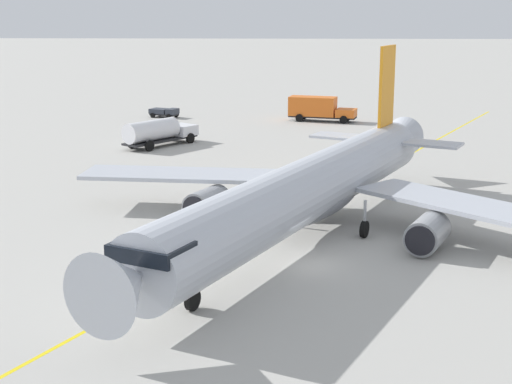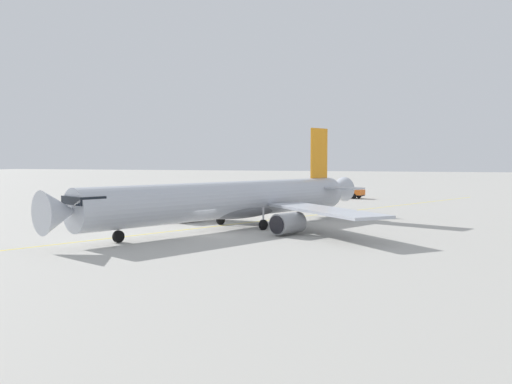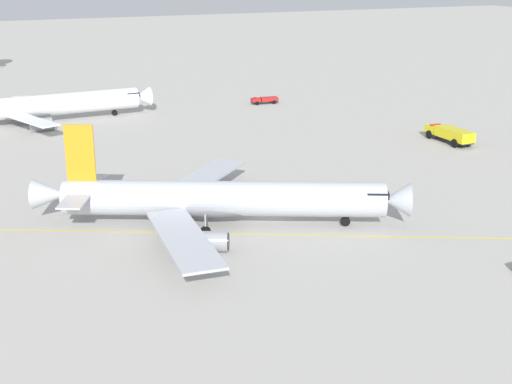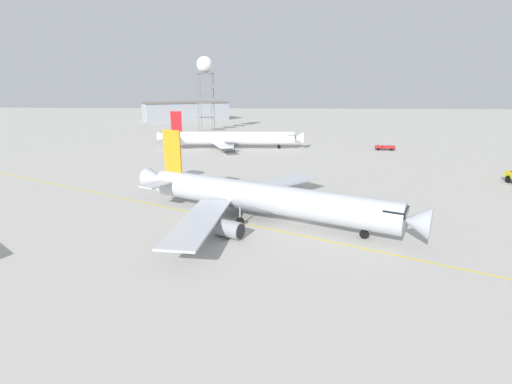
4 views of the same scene
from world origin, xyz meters
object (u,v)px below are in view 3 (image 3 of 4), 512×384
(airliner_secondary, at_px, (35,108))
(ops_pickup_truck, at_px, (265,100))
(fire_tender_truck, at_px, (450,134))
(airliner_main, at_px, (219,200))

(airliner_secondary, height_order, ops_pickup_truck, airliner_secondary)
(airliner_secondary, xyz_separation_m, fire_tender_truck, (59.75, -42.01, -1.39))
(airliner_main, height_order, ops_pickup_truck, airliner_main)
(airliner_main, distance_m, fire_tender_truck, 51.50)
(ops_pickup_truck, height_order, fire_tender_truck, fire_tender_truck)
(ops_pickup_truck, bearing_deg, airliner_main, 66.66)
(ops_pickup_truck, bearing_deg, airliner_secondary, 5.07)
(airliner_main, height_order, fire_tender_truck, airliner_main)
(fire_tender_truck, bearing_deg, airliner_secondary, 54.68)
(ops_pickup_truck, distance_m, fire_tender_truck, 44.07)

